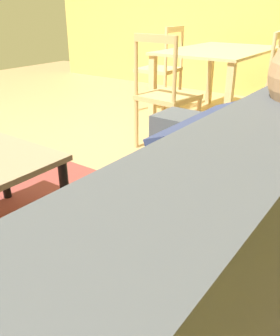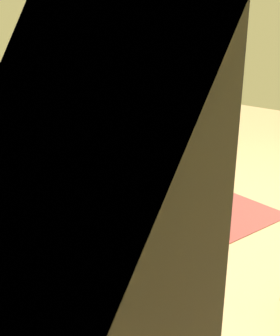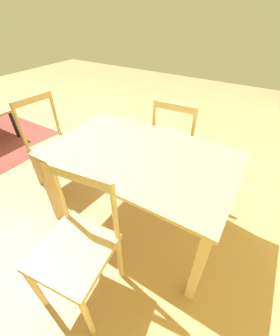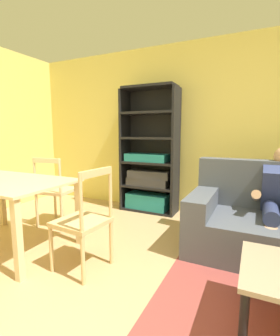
{
  "view_description": "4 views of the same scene",
  "coord_description": "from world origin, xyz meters",
  "px_view_note": "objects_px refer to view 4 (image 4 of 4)",
  "views": [
    {
      "loc": [
        1.74,
        2.25,
        1.12
      ],
      "look_at": [
        0.98,
        1.71,
        0.69
      ],
      "focal_mm": 37.76,
      "sensor_mm": 36.0,
      "label": 1
    },
    {
      "loc": [
        -1.39,
        2.46,
        1.25
      ],
      "look_at": [
        0.97,
        0.67,
        0.26
      ],
      "focal_mm": 39.78,
      "sensor_mm": 36.0,
      "label": 2
    },
    {
      "loc": [
        -2.46,
        1.85,
        1.61
      ],
      "look_at": [
        -1.77,
        0.74,
        0.6
      ],
      "focal_mm": 22.77,
      "sensor_mm": 36.0,
      "label": 3
    },
    {
      "loc": [
        0.61,
        -0.94,
        1.24
      ],
      "look_at": [
        -0.4,
        1.19,
        0.9
      ],
      "focal_mm": 25.99,
      "sensor_mm": 36.0,
      "label": 4
    }
  ],
  "objects_px": {
    "dining_chair_near_wall": "(56,191)",
    "dining_chair_facing_couch": "(84,221)",
    "dining_table": "(6,190)",
    "bookshelf": "(149,165)"
  },
  "relations": [
    {
      "from": "bookshelf",
      "to": "dining_chair_facing_couch",
      "type": "xyz_separation_m",
      "value": [
        0.14,
        -1.82,
        -0.28
      ]
    },
    {
      "from": "dining_chair_near_wall",
      "to": "dining_chair_facing_couch",
      "type": "height_order",
      "value": "dining_chair_facing_couch"
    },
    {
      "from": "dining_chair_near_wall",
      "to": "dining_chair_facing_couch",
      "type": "bearing_deg",
      "value": -34.84
    },
    {
      "from": "dining_table",
      "to": "dining_chair_facing_couch",
      "type": "xyz_separation_m",
      "value": [
        1.03,
        -0.0,
        -0.18
      ]
    },
    {
      "from": "dining_chair_near_wall",
      "to": "dining_chair_facing_couch",
      "type": "distance_m",
      "value": 1.25
    },
    {
      "from": "bookshelf",
      "to": "dining_chair_near_wall",
      "type": "xyz_separation_m",
      "value": [
        -0.89,
        -1.1,
        -0.26
      ]
    },
    {
      "from": "bookshelf",
      "to": "dining_chair_near_wall",
      "type": "relative_size",
      "value": 2.09
    },
    {
      "from": "dining_chair_facing_couch",
      "to": "bookshelf",
      "type": "bearing_deg",
      "value": 94.29
    },
    {
      "from": "dining_chair_near_wall",
      "to": "dining_table",
      "type": "bearing_deg",
      "value": -90.32
    },
    {
      "from": "bookshelf",
      "to": "dining_chair_facing_couch",
      "type": "distance_m",
      "value": 1.84
    }
  ]
}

